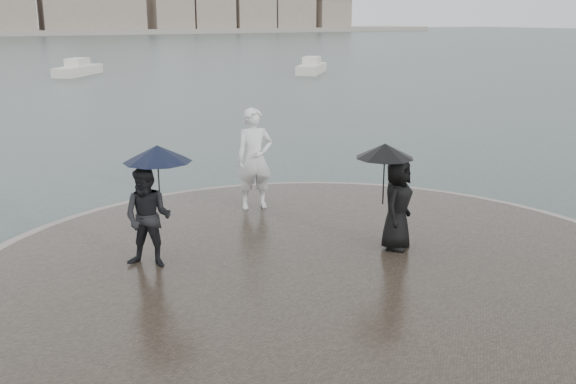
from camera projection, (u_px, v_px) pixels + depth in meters
kerb_ring at (326, 286)px, 10.57m from camera, size 12.50×12.50×0.32m
quay_tip at (326, 284)px, 10.57m from camera, size 11.90×11.90×0.36m
statue at (255, 159)px, 13.90m from camera, size 0.89×0.68×2.20m
visitor_left at (151, 199)px, 10.64m from camera, size 1.35×1.18×2.04m
visitor_right at (394, 190)px, 11.41m from camera, size 1.25×1.07×1.95m
boats at (53, 74)px, 46.28m from camera, size 34.79×31.58×1.50m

